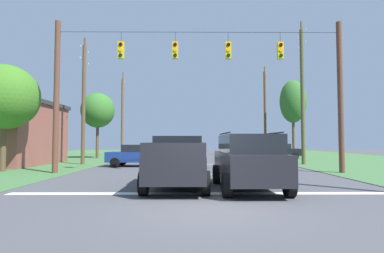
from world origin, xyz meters
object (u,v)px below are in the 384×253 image
at_px(distant_car_far_parked, 139,155).
at_px(overhead_signal_span, 199,88).
at_px(utility_pole_mid_left, 84,101).
at_px(tree_roadside_far_right, 98,111).
at_px(distant_car_crossing_white, 176,151).
at_px(suv_black, 248,160).
at_px(tree_roadside_right, 293,102).
at_px(utility_pole_mid_right, 302,93).
at_px(pickup_truck, 177,162).
at_px(tree_roadside_left, 5,97).
at_px(utility_pole_far_left, 122,116).
at_px(distant_car_oncoming, 278,151).
at_px(utility_pole_far_right, 265,112).

bearing_deg(distant_car_far_parked, overhead_signal_span, -48.97).
distance_m(utility_pole_mid_left, tree_roadside_far_right, 8.45).
xyz_separation_m(overhead_signal_span, distant_car_crossing_white, (-1.86, 13.99, -3.89)).
relative_size(suv_black, tree_roadside_right, 0.56).
bearing_deg(utility_pole_mid_right, pickup_truck, -128.87).
xyz_separation_m(utility_pole_mid_right, tree_roadside_right, (3.08, 11.20, 0.78)).
height_order(distant_car_far_parked, tree_roadside_far_right, tree_roadside_far_right).
distance_m(distant_car_crossing_white, utility_pole_mid_left, 10.94).
relative_size(distant_car_crossing_white, tree_roadside_far_right, 0.65).
bearing_deg(tree_roadside_right, suv_black, -112.47).
height_order(distant_car_far_parked, utility_pole_mid_left, utility_pole_mid_left).
distance_m(distant_car_far_parked, utility_pole_mid_right, 13.12).
bearing_deg(overhead_signal_span, tree_roadside_far_right, 124.24).
relative_size(utility_pole_mid_right, tree_roadside_left, 1.77).
bearing_deg(suv_black, utility_pole_mid_right, 61.48).
distance_m(distant_car_crossing_white, utility_pole_far_left, 9.50).
distance_m(distant_car_oncoming, distant_car_far_parked, 15.68).
relative_size(suv_black, tree_roadside_left, 0.78).
bearing_deg(utility_pole_far_right, tree_roadside_right, -36.77).
xyz_separation_m(suv_black, tree_roadside_right, (9.58, 23.17, 5.16)).
relative_size(suv_black, distant_car_far_parked, 1.10).
bearing_deg(pickup_truck, overhead_signal_span, 78.57).
relative_size(pickup_truck, distant_car_far_parked, 1.23).
bearing_deg(suv_black, distant_car_far_parked, 118.61).
height_order(distant_car_far_parked, utility_pole_far_left, utility_pole_far_left).
bearing_deg(utility_pole_far_left, pickup_truck, -72.91).
height_order(pickup_truck, tree_roadside_far_right, tree_roadside_far_right).
bearing_deg(pickup_truck, utility_pole_mid_right, 51.13).
xyz_separation_m(utility_pole_mid_right, utility_pole_far_left, (-16.59, 13.16, -0.61)).
relative_size(distant_car_oncoming, distant_car_far_parked, 0.99).
xyz_separation_m(distant_car_crossing_white, tree_roadside_right, (13.01, 3.50, 5.43)).
bearing_deg(overhead_signal_span, pickup_truck, -101.43).
bearing_deg(overhead_signal_span, tree_roadside_left, 175.30).
relative_size(suv_black, tree_roadside_far_right, 0.71).
bearing_deg(distant_car_far_parked, suv_black, -61.39).
bearing_deg(distant_car_oncoming, tree_roadside_left, -146.18).
distance_m(utility_pole_far_right, tree_roadside_right, 3.50).
distance_m(distant_car_oncoming, tree_roadside_far_right, 18.92).
bearing_deg(tree_roadside_far_right, distant_car_far_parked, -59.40).
xyz_separation_m(distant_car_far_parked, utility_pole_mid_left, (-4.51, 1.69, 4.06)).
bearing_deg(utility_pole_far_left, distant_car_far_parked, -73.31).
height_order(utility_pole_mid_right, utility_pole_mid_left, utility_pole_mid_right).
bearing_deg(tree_roadside_far_right, utility_pole_far_left, 72.27).
bearing_deg(tree_roadside_left, suv_black, -27.20).
relative_size(distant_car_crossing_white, distant_car_far_parked, 1.00).
bearing_deg(distant_car_far_parked, pickup_truck, -72.32).
xyz_separation_m(distant_car_oncoming, tree_roadside_right, (2.72, 3.34, 5.43)).
bearing_deg(tree_roadside_left, utility_pole_far_right, 43.21).
distance_m(suv_black, utility_pole_mid_right, 14.30).
bearing_deg(utility_pole_mid_left, overhead_signal_span, -36.63).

